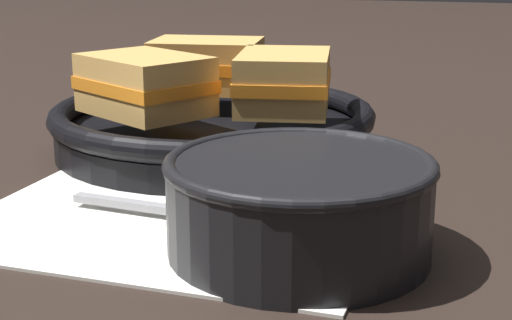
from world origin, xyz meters
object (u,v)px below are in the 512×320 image
Objects in this scene: sandwich_near_right at (145,85)px; sandwich_near_left at (207,65)px; spoon at (250,221)px; sandwich_far_left at (284,81)px; skillet at (213,127)px; soup_bowl at (299,200)px.

sandwich_near_left is at bearing 84.45° from sandwich_near_right.
sandwich_near_left is 0.89× the size of sandwich_near_right.
sandwich_far_left is (-0.02, 0.17, 0.06)m from spoon.
spoon is at bearing -81.78° from sandwich_far_left.
sandwich_far_left is at bearing -5.55° from skillet.
soup_bowl is 1.25× the size of sandwich_near_right.
sandwich_near_left is (-0.11, 0.24, 0.06)m from spoon.
skillet is 0.08m from sandwich_near_right.
soup_bowl is at bearing -27.35° from spoon.
spoon is 1.65× the size of sandwich_near_left.
sandwich_far_left is at bearing 103.40° from spoon.
sandwich_near_left is at bearing 120.33° from soup_bowl.
sandwich_near_right is 0.11m from sandwich_far_left.
sandwich_far_left is at bearing 24.45° from sandwich_near_right.
soup_bowl is 1.38× the size of sandwich_far_left.
soup_bowl is at bearing -58.09° from skillet.
skillet is (-0.09, 0.18, 0.01)m from spoon.
sandwich_near_left is 0.98× the size of sandwich_far_left.
skillet is at bearing -65.55° from sandwich_near_left.
sandwich_near_right is (-0.16, 0.15, 0.03)m from soup_bowl.
sandwich_near_left reaches higher than spoon.
skillet is at bearing 174.45° from sandwich_far_left.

